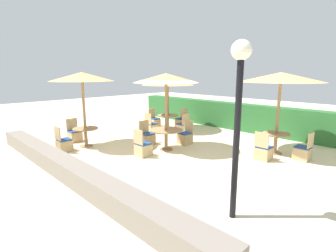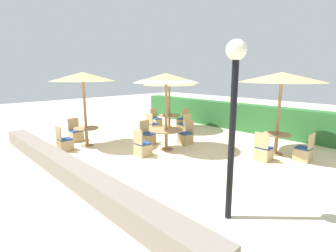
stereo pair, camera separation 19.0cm
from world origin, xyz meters
The scene contains 23 objects.
ground_plane centered at (0.00, 0.00, 0.00)m, with size 40.00×40.00×0.00m, color beige.
hedge_row centered at (0.00, 5.55, 0.64)m, with size 13.00×0.70×1.28m, color #28602D.
stone_border centered at (0.00, -3.04, 0.24)m, with size 10.00×0.56×0.49m, color slate.
lamp_post centered at (4.02, -1.59, 2.35)m, with size 0.36×0.36×3.32m.
parasol_back_right centered at (2.84, 3.01, 2.59)m, with size 2.72×2.72×2.77m.
round_table_back_right centered at (2.84, 3.01, 0.53)m, with size 0.90×0.90×0.72m.
patio_chair_back_right_south centered at (2.86, 2.08, 0.26)m, with size 0.46×0.46×0.93m.
patio_chair_back_right_east centered at (3.76, 2.95, 0.26)m, with size 0.46×0.46×0.93m.
parasol_front_left centered at (-2.56, -1.24, 2.59)m, with size 2.31×2.31×2.77m.
round_table_front_left centered at (-2.56, -1.24, 0.53)m, with size 0.92×0.92×0.71m.
patio_chair_front_left_south centered at (-2.52, -2.11, 0.26)m, with size 0.46×0.46×0.93m.
patio_chair_front_left_west centered at (-3.54, -1.23, 0.26)m, with size 0.46×0.46×0.93m.
parasol_back_left centered at (-2.49, 3.03, 2.32)m, with size 2.51×2.51×2.49m.
round_table_back_left centered at (-2.49, 3.03, 0.56)m, with size 1.00×1.00×0.73m.
patio_chair_back_left_north centered at (-2.51, 4.00, 0.26)m, with size 0.46×0.46×0.93m.
patio_chair_back_left_west centered at (-3.51, 3.06, 0.26)m, with size 0.46×0.46×0.93m.
patio_chair_back_left_east centered at (-1.50, 3.01, 0.26)m, with size 0.46×0.46×0.93m.
patio_chair_back_left_south centered at (-2.55, 2.01, 0.26)m, with size 0.46×0.46×0.93m.
parasol_center centered at (-0.12, 0.63, 2.55)m, with size 2.27×2.27×2.73m.
round_table_center centered at (-0.12, 0.63, 0.61)m, with size 1.18×1.18×0.75m.
patio_chair_center_north centered at (-0.18, 1.72, 0.26)m, with size 0.46×0.46×0.93m.
patio_chair_center_south centered at (-0.15, -0.43, 0.26)m, with size 0.46×0.46×0.93m.
patio_chair_center_west centered at (-1.14, 0.59, 0.26)m, with size 0.46×0.46×0.93m.
Camera 2 is at (6.59, -5.60, 2.77)m, focal length 28.00 mm.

